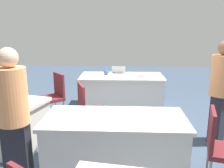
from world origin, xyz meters
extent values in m
plane|color=#3D4C60|center=(0.00, 0.00, 0.00)|extent=(14.40, 14.40, 0.00)
cube|color=silver|center=(-0.20, -1.44, 0.72)|extent=(1.92, 0.98, 0.05)
cube|color=silver|center=(-0.20, -1.44, 0.35)|extent=(1.85, 0.94, 0.69)
cube|color=silver|center=(-0.20, 1.13, 0.72)|extent=(1.81, 0.88, 0.05)
cube|color=silver|center=(-0.20, 1.13, 0.35)|extent=(1.74, 0.84, 0.69)
cylinder|color=#9E9993|center=(1.18, -0.16, 0.22)|extent=(0.03, 0.03, 0.44)
cylinder|color=#9E9993|center=(1.43, -0.45, 0.22)|extent=(0.03, 0.03, 0.44)
cylinder|color=#9E9993|center=(0.89, -0.41, 0.22)|extent=(0.03, 0.03, 0.44)
cylinder|color=#9E9993|center=(1.14, -0.69, 0.22)|extent=(0.03, 0.03, 0.44)
cube|color=maroon|center=(1.16, -0.43, 0.47)|extent=(0.62, 0.62, 0.06)
cube|color=maroon|center=(1.01, -0.56, 0.73)|extent=(0.30, 0.34, 0.45)
cylinder|color=#9E9993|center=(0.11, -0.04, 0.22)|extent=(0.03, 0.03, 0.44)
cylinder|color=#9E9993|center=(-0.03, 0.32, 0.22)|extent=(0.03, 0.03, 0.44)
cylinder|color=#9E9993|center=(0.46, 0.11, 0.22)|extent=(0.03, 0.03, 0.44)
cylinder|color=#9E9993|center=(0.32, 0.46, 0.22)|extent=(0.03, 0.03, 0.44)
cube|color=maroon|center=(0.21, 0.21, 0.47)|extent=(0.57, 0.57, 0.06)
cube|color=maroon|center=(0.40, 0.29, 0.72)|extent=(0.20, 0.40, 0.45)
cylinder|color=#9E9993|center=(-1.37, 1.18, 0.22)|extent=(0.03, 0.03, 0.43)
cube|color=maroon|center=(-1.31, 1.36, 0.72)|extent=(0.14, 0.41, 0.45)
cube|color=#26262D|center=(0.91, 1.54, 0.40)|extent=(0.28, 0.19, 0.80)
cylinder|color=#F49E60|center=(0.91, 1.54, 1.11)|extent=(0.35, 0.35, 0.63)
sphere|color=beige|center=(0.91, 1.54, 1.54)|extent=(0.22, 0.22, 0.22)
cube|color=#26262D|center=(-1.79, 0.23, 0.40)|extent=(0.32, 0.33, 0.80)
cylinder|color=#F49E60|center=(-1.79, 0.23, 1.11)|extent=(0.48, 0.48, 0.63)
cube|color=silver|center=(-0.13, -1.40, 0.75)|extent=(0.32, 0.22, 0.02)
cube|color=#B7B7BC|center=(-0.13, -1.55, 0.85)|extent=(0.31, 0.08, 0.19)
sphere|color=#3F5999|center=(0.16, -1.53, 0.80)|extent=(0.12, 0.12, 0.12)
cube|color=red|center=(-0.64, -1.36, 0.75)|extent=(0.17, 0.12, 0.01)
camera|label=1|loc=(-0.35, 3.95, 1.86)|focal=38.49mm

